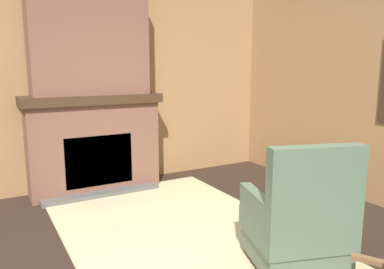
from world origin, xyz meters
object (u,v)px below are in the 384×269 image
object	(u,v)px
armchair	(298,226)
storage_case	(133,87)
oil_lamp_vase	(45,87)
firewood_stack	(294,190)

from	to	relation	value
armchair	storage_case	size ratio (longest dim) A/B	4.03
armchair	oil_lamp_vase	size ratio (longest dim) A/B	3.37
firewood_stack	oil_lamp_vase	distance (m)	3.20
armchair	firewood_stack	size ratio (longest dim) A/B	2.19
armchair	firewood_stack	xyz separation A→B (m)	(-1.15, 1.11, -0.24)
firewood_stack	oil_lamp_vase	world-z (taller)	oil_lamp_vase
oil_lamp_vase	firewood_stack	bearing A→B (deg)	56.91
armchair	oil_lamp_vase	world-z (taller)	oil_lamp_vase
firewood_stack	oil_lamp_vase	size ratio (longest dim) A/B	1.54
oil_lamp_vase	storage_case	size ratio (longest dim) A/B	1.20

